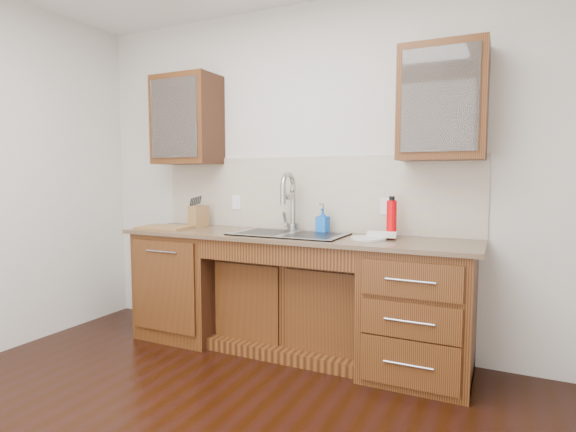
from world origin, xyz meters
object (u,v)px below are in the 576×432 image
at_px(soap_bottle, 323,221).
at_px(cutting_board, 165,227).
at_px(plate, 368,238).
at_px(knife_block, 199,216).
at_px(water_bottle, 391,219).

relative_size(soap_bottle, cutting_board, 0.45).
bearing_deg(plate, knife_block, 174.59).
bearing_deg(plate, water_bottle, 50.74).
relative_size(water_bottle, plate, 1.07).
bearing_deg(knife_block, plate, 1.38).
height_order(water_bottle, cutting_board, water_bottle).
relative_size(plate, knife_block, 1.36).
bearing_deg(water_bottle, knife_block, -179.84).
bearing_deg(plate, soap_bottle, 155.47).
bearing_deg(knife_block, cutting_board, -118.29).
height_order(water_bottle, plate, water_bottle).
bearing_deg(soap_bottle, plate, -17.40).
height_order(soap_bottle, plate, soap_bottle).
distance_m(plate, cutting_board, 1.71).
bearing_deg(cutting_board, plate, 3.03).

